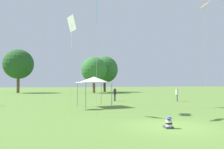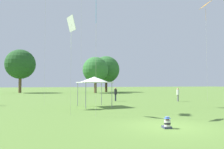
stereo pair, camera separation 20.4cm
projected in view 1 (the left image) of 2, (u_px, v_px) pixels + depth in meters
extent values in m
plane|color=#567A33|center=(170.00, 127.00, 11.29)|extent=(300.00, 300.00, 0.00)
cube|color=#383D56|center=(168.00, 127.00, 10.92)|extent=(0.48, 0.55, 0.10)
cylinder|color=silver|center=(169.00, 123.00, 10.85)|extent=(0.37, 0.37, 0.30)
cylinder|color=black|center=(169.00, 123.00, 10.85)|extent=(0.38, 0.38, 0.08)
sphere|color=brown|center=(169.00, 118.00, 10.86)|extent=(0.21, 0.21, 0.21)
cylinder|color=#4C70B7|center=(169.00, 118.00, 10.86)|extent=(0.35, 0.35, 0.01)
cylinder|color=#4C70B7|center=(169.00, 118.00, 10.86)|extent=(0.21, 0.21, 0.09)
cylinder|color=#282D42|center=(115.00, 98.00, 28.25)|extent=(0.24, 0.24, 0.86)
cylinder|color=#232328|center=(115.00, 92.00, 28.28)|extent=(0.44, 0.44, 0.68)
sphere|color=#A37556|center=(115.00, 88.00, 28.30)|extent=(0.23, 0.23, 0.23)
cylinder|color=slate|center=(177.00, 98.00, 27.77)|extent=(0.21, 0.21, 0.84)
cylinder|color=silver|center=(177.00, 92.00, 27.80)|extent=(0.38, 0.38, 0.66)
sphere|color=tan|center=(177.00, 89.00, 27.82)|extent=(0.23, 0.23, 0.23)
cube|color=white|center=(94.00, 82.00, 21.18)|extent=(3.12, 3.12, 0.08)
cone|color=white|center=(94.00, 79.00, 21.19)|extent=(2.96, 2.96, 0.52)
cylinder|color=#99999E|center=(77.00, 94.00, 21.73)|extent=(0.07, 0.07, 2.33)
cylinder|color=#99999E|center=(101.00, 94.00, 22.84)|extent=(0.07, 0.07, 2.33)
cylinder|color=#99999E|center=(86.00, 96.00, 19.41)|extent=(0.07, 0.07, 2.33)
cylinder|color=#99999E|center=(112.00, 95.00, 20.53)|extent=(0.07, 0.07, 2.33)
cylinder|color=#BCB7A8|center=(45.00, 6.00, 22.85)|extent=(0.01, 0.01, 20.83)
cube|color=orange|center=(204.00, 5.00, 28.54)|extent=(1.45, 1.66, 0.89)
cylinder|color=orange|center=(205.00, 15.00, 28.48)|extent=(0.02, 0.02, 1.52)
cylinder|color=#BCB7A8|center=(205.00, 53.00, 28.26)|extent=(0.01, 0.01, 12.54)
cylinder|color=#BCB7A8|center=(81.00, 29.00, 22.75)|extent=(0.01, 0.01, 15.93)
cylinder|color=#339EDB|center=(97.00, 10.00, 14.93)|extent=(0.02, 0.02, 1.92)
cylinder|color=#BCB7A8|center=(97.00, 52.00, 14.80)|extent=(0.01, 0.01, 8.74)
cube|color=white|center=(72.00, 23.00, 15.58)|extent=(0.53, 1.09, 1.02)
cylinder|color=white|center=(72.00, 38.00, 15.53)|extent=(0.02, 0.02, 1.36)
cylinder|color=#BCB7A8|center=(71.00, 69.00, 15.44)|extent=(0.01, 0.01, 6.53)
cylinder|color=#473323|center=(105.00, 84.00, 60.61)|extent=(0.66, 0.66, 4.23)
sphere|color=#2D662D|center=(105.00, 69.00, 60.80)|extent=(7.45, 7.45, 7.45)
cylinder|color=brown|center=(94.00, 85.00, 54.00)|extent=(0.64, 0.64, 4.03)
sphere|color=#337033|center=(94.00, 70.00, 54.17)|extent=(6.39, 6.39, 6.39)
cylinder|color=brown|center=(18.00, 83.00, 54.57)|extent=(0.72, 0.72, 5.19)
sphere|color=#235123|center=(18.00, 64.00, 54.77)|extent=(7.44, 7.44, 7.44)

